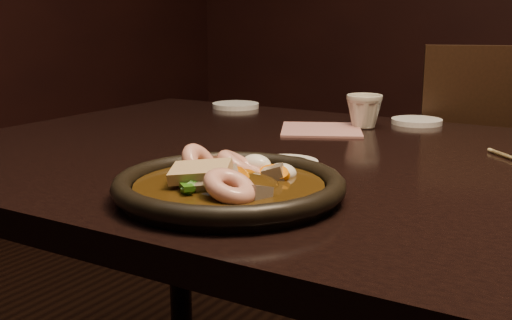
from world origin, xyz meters
The scene contains 9 objects.
table centered at (0.00, 0.00, 0.67)m, with size 1.60×0.90×0.75m.
chair centered at (0.04, 0.66, 0.50)m, with size 0.55×0.55×0.91m.
plate centered at (-0.13, -0.27, 0.77)m, with size 0.30×0.30×0.03m.
stirfry centered at (-0.13, -0.27, 0.77)m, with size 0.16×0.18×0.06m.
soy_dish centered at (-0.14, -0.10, 0.76)m, with size 0.09×0.09×0.01m, color white.
saucer_left centered at (-0.55, 0.39, 0.76)m, with size 0.11×0.11×0.01m, color white.
saucer_right centered at (-0.10, 0.40, 0.76)m, with size 0.11×0.11×0.01m, color white.
tea_cup centered at (-0.17, 0.29, 0.79)m, with size 0.07×0.07×0.07m, color beige.
napkin centered at (-0.23, 0.22, 0.75)m, with size 0.16×0.16×0.00m, color tan.
Camera 1 is at (0.31, -0.92, 0.98)m, focal length 45.00 mm.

